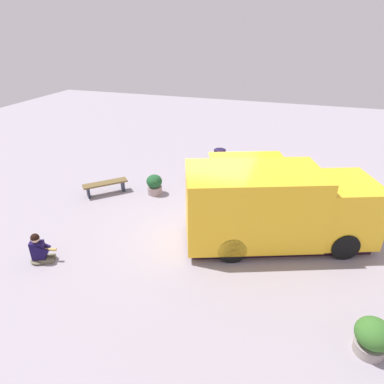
# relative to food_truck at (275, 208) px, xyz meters

# --- Properties ---
(ground_plane) EXTENTS (40.00, 40.00, 0.00)m
(ground_plane) POSITION_rel_food_truck_xyz_m (-0.31, -2.05, -1.11)
(ground_plane) COLOR gray
(food_truck) EXTENTS (3.71, 5.66, 2.30)m
(food_truck) POSITION_rel_food_truck_xyz_m (0.00, 0.00, 0.00)
(food_truck) COLOR yellow
(food_truck) RESTS_ON ground_plane
(person_customer) EXTENTS (0.62, 0.79, 0.89)m
(person_customer) POSITION_rel_food_truck_xyz_m (2.93, -5.91, -0.75)
(person_customer) COLOR #6A644E
(person_customer) RESTS_ON ground_plane
(planter_flowering_near) EXTENTS (0.70, 0.70, 0.80)m
(planter_flowering_near) POSITION_rel_food_truck_xyz_m (3.30, 2.23, -0.69)
(planter_flowering_near) COLOR gray
(planter_flowering_near) RESTS_ON ground_plane
(planter_flowering_far) EXTENTS (0.59, 0.59, 0.77)m
(planter_flowering_far) POSITION_rel_food_truck_xyz_m (-1.81, -4.60, -0.72)
(planter_flowering_far) COLOR gray
(planter_flowering_far) RESTS_ON ground_plane
(plaza_bench) EXTENTS (1.43, 1.46, 0.47)m
(plaza_bench) POSITION_rel_food_truck_xyz_m (-1.24, -6.38, -0.76)
(plaza_bench) COLOR brown
(plaza_bench) RESTS_ON ground_plane
(trash_bin) EXTENTS (0.54, 0.54, 0.85)m
(trash_bin) POSITION_rel_food_truck_xyz_m (-5.28, -2.90, -0.68)
(trash_bin) COLOR black
(trash_bin) RESTS_ON ground_plane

